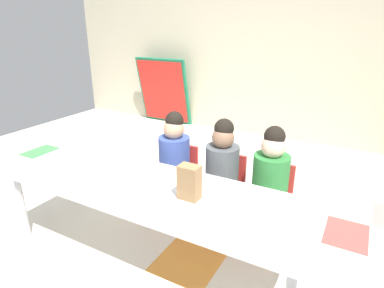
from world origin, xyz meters
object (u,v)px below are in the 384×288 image
Objects in this scene: seated_child_near_camera at (175,154)px; folded_activity_table at (164,91)px; seated_child_far_right at (271,175)px; paper_plate_center_table at (75,173)px; paper_bag_brown at (189,182)px; donut_powdered_on_plate at (93,159)px; paper_plate_near_edge at (93,161)px; seated_child_middle_seat at (223,165)px; craft_table at (150,191)px.

folded_activity_table is at bearing 125.58° from seated_child_near_camera.
seated_child_far_right is 1.42m from paper_plate_center_table.
seated_child_far_right is 0.70m from paper_bag_brown.
donut_powdered_on_plate is (-0.94, 0.13, -0.09)m from paper_bag_brown.
folded_activity_table is at bearing 126.22° from paper_bag_brown.
paper_plate_near_edge is (-1.28, -0.46, 0.02)m from seated_child_far_right.
seated_child_middle_seat is 3.09m from folded_activity_table.
paper_bag_brown is at bearing 5.66° from paper_plate_center_table.
craft_table is at bearing -74.22° from seated_child_near_camera.
paper_bag_brown is at bearing -53.78° from folded_activity_table.
paper_bag_brown is 0.95m from donut_powdered_on_plate.
seated_child_middle_seat reaches higher than paper_plate_near_edge.
paper_plate_center_table reaches higher than craft_table.
paper_bag_brown is 1.22× the size of paper_plate_near_edge.
paper_plate_near_edge is at bearing -160.14° from seated_child_far_right.
paper_bag_brown reaches higher than paper_plate_center_table.
seated_child_middle_seat is at bearing 27.22° from paper_plate_near_edge.
seated_child_near_camera is at bearing -54.42° from folded_activity_table.
paper_plate_near_edge is at bearing -135.10° from seated_child_near_camera.
paper_bag_brown is (0.48, -0.60, 0.12)m from seated_child_near_camera.
paper_plate_near_edge is at bearing -152.78° from seated_child_middle_seat.
seated_child_middle_seat is 0.38m from seated_child_far_right.
seated_child_middle_seat is at bearing 93.67° from paper_bag_brown.
seated_child_far_right is (0.82, 0.00, 0.00)m from seated_child_near_camera.
seated_child_near_camera is 0.44m from seated_child_middle_seat.
seated_child_middle_seat is 0.61m from paper_bag_brown.
seated_child_near_camera is 4.17× the size of paper_bag_brown.
craft_table is at bearing -57.87° from folded_activity_table.
seated_child_near_camera is 0.77m from paper_bag_brown.
seated_child_far_right is at bearing 19.86° from paper_plate_near_edge.
seated_child_far_right is 5.10× the size of paper_plate_near_edge.
donut_powdered_on_plate is at bearing -135.10° from seated_child_near_camera.
seated_child_near_camera is 0.81m from paper_plate_center_table.
folded_activity_table is 2.99m from paper_plate_near_edge.
paper_bag_brown is at bearing -51.42° from seated_child_near_camera.
seated_child_near_camera is at bearing 180.00° from seated_child_far_right.
seated_child_far_right is at bearing 0.00° from seated_child_middle_seat.
paper_plate_near_edge reaches higher than craft_table.
seated_child_middle_seat reaches higher than craft_table.
donut_powdered_on_plate is at bearing 172.05° from paper_bag_brown.
paper_plate_center_table is at bearing -151.22° from seated_child_far_right.
donut_powdered_on_plate is (0.00, 0.00, 0.02)m from paper_plate_near_edge.
paper_bag_brown reaches higher than donut_powdered_on_plate.
paper_plate_center_table is (-0.59, -0.11, 0.05)m from craft_table.
seated_child_middle_seat reaches higher than paper_bag_brown.
seated_child_near_camera is 0.66m from paper_plate_near_edge.
seated_child_near_camera is at bearing 44.90° from donut_powdered_on_plate.
craft_table is 2.38× the size of seated_child_far_right.
donut_powdered_on_plate is at bearing 99.60° from paper_plate_center_table.
seated_child_far_right reaches higher than donut_powdered_on_plate.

